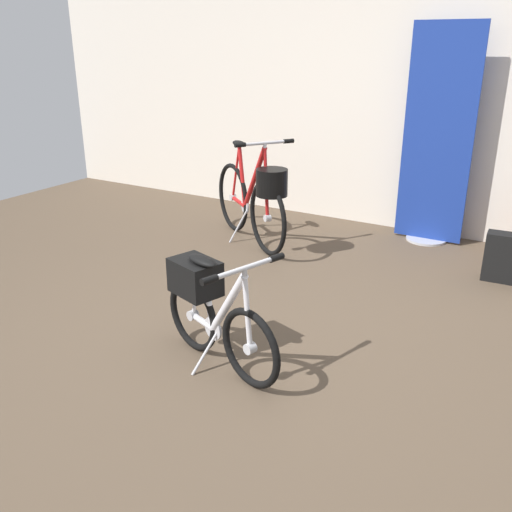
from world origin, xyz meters
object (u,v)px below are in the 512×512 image
Objects in this scene: floor_banner_stand at (437,148)px; backpack_on_floor at (507,258)px; folding_bike_foreground at (211,306)px; display_bike_left at (255,197)px.

floor_banner_stand is 1.20m from backpack_on_floor.
folding_bike_foreground is 2.44× the size of backpack_on_floor.
display_bike_left is (-0.78, 1.80, 0.10)m from folding_bike_foreground.
floor_banner_stand is 5.00× the size of backpack_on_floor.
backpack_on_floor is at bearing 58.49° from folding_bike_foreground.
floor_banner_stand is at bearing 35.32° from display_bike_left.
display_bike_left reaches higher than backpack_on_floor.
backpack_on_floor is at bearing -40.09° from floor_banner_stand.
folding_bike_foreground is at bearing -100.69° from floor_banner_stand.
display_bike_left is 2.09m from backpack_on_floor.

